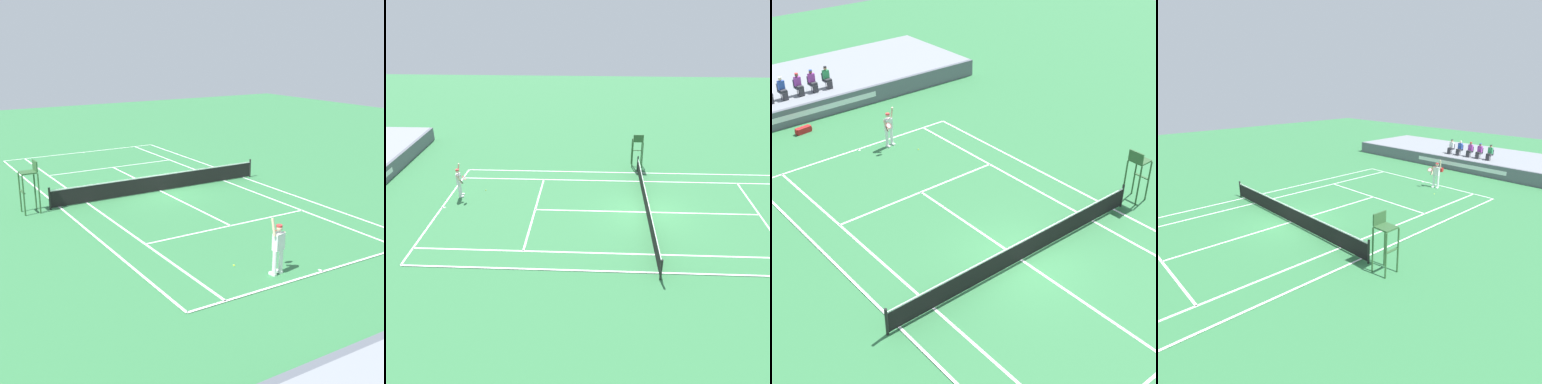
{
  "view_description": "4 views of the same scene",
  "coord_description": "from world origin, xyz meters",
  "views": [
    {
      "loc": [
        12.55,
        23.72,
        7.67
      ],
      "look_at": [
        0.45,
        3.93,
        1.0
      ],
      "focal_mm": 49.0,
      "sensor_mm": 36.0,
      "label": 1
    },
    {
      "loc": [
        -20.08,
        2.97,
        11.47
      ],
      "look_at": [
        0.45,
        3.93,
        1.0
      ],
      "focal_mm": 37.47,
      "sensor_mm": 36.0,
      "label": 2
    },
    {
      "loc": [
        -12.52,
        -11.77,
        13.29
      ],
      "look_at": [
        0.45,
        3.93,
        1.0
      ],
      "focal_mm": 53.74,
      "sensor_mm": 36.0,
      "label": 3
    },
    {
      "loc": [
        15.02,
        -9.27,
        7.26
      ],
      "look_at": [
        0.45,
        3.93,
        1.0
      ],
      "focal_mm": 32.51,
      "sensor_mm": 36.0,
      "label": 4
    }
  ],
  "objects": [
    {
      "name": "ground_plane",
      "position": [
        0.0,
        0.0,
        0.0
      ],
      "size": [
        80.0,
        80.0,
        0.0
      ],
      "primitive_type": "plane",
      "color": "#337542"
    },
    {
      "name": "court",
      "position": [
        0.0,
        0.0,
        0.01
      ],
      "size": [
        11.08,
        23.88,
        0.03
      ],
      "color": "#337542",
      "rests_on": "ground"
    },
    {
      "name": "net",
      "position": [
        0.0,
        0.0,
        0.52
      ],
      "size": [
        11.98,
        0.1,
        1.07
      ],
      "color": "black",
      "rests_on": "ground"
    },
    {
      "name": "tennis_player",
      "position": [
        1.5,
        11.21,
        0.99
      ],
      "size": [
        0.75,
        0.71,
        2.08
      ],
      "color": "white",
      "rests_on": "ground"
    },
    {
      "name": "tennis_ball",
      "position": [
        2.35,
        9.89,
        0.03
      ],
      "size": [
        0.07,
        0.07,
        0.07
      ],
      "primitive_type": "sphere",
      "color": "#D1E533",
      "rests_on": "ground"
    },
    {
      "name": "umpire_chair",
      "position": [
        6.78,
        0.0,
        1.56
      ],
      "size": [
        0.77,
        0.77,
        2.44
      ],
      "color": "#2D562D",
      "rests_on": "ground"
    }
  ]
}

